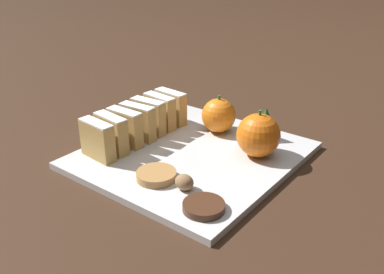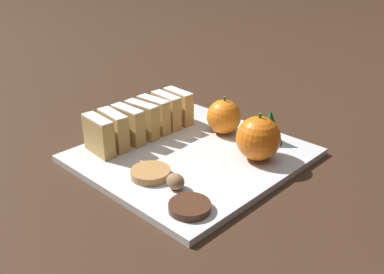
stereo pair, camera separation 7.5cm
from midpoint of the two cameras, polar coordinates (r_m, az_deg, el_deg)
The scene contains 15 objects.
ground_plane at distance 0.77m, azimuth -2.80°, elevation -2.89°, with size 6.00×6.00×0.00m, color #382316.
serving_platter at distance 0.77m, azimuth -2.80°, elevation -2.50°, with size 0.34×0.36×0.01m.
stollen_slice_front at distance 0.76m, azimuth -15.31°, elevation -0.46°, with size 0.07×0.03×0.07m.
stollen_slice_second at distance 0.78m, azimuth -13.46°, elevation 0.38°, with size 0.07×0.03×0.07m.
stollen_slice_third at distance 0.80m, azimuth -11.64°, elevation 1.16°, with size 0.07×0.02×0.07m.
stollen_slice_fourth at distance 0.82m, azimuth -9.91°, elevation 1.90°, with size 0.07×0.03×0.07m.
stollen_slice_fifth at distance 0.84m, azimuth -8.44°, elevation 2.67°, with size 0.07×0.03×0.07m.
stollen_slice_sixth at distance 0.86m, azimuth -6.86°, elevation 3.33°, with size 0.07×0.03×0.07m.
stollen_slice_back at distance 0.88m, azimuth -5.32°, elevation 3.95°, with size 0.07×0.03×0.07m.
orange_near at distance 0.84m, azimuth 1.01°, elevation 2.84°, with size 0.07×0.07×0.08m.
orange_far at distance 0.74m, azimuth 5.99°, elevation 0.17°, with size 0.08×0.08×0.08m.
walnut at distance 0.65m, azimuth -4.35°, elevation -6.12°, with size 0.03×0.03×0.03m.
chocolate_cookie at distance 0.61m, azimuth -2.00°, elevation -9.35°, with size 0.06×0.06×0.01m.
gingerbread_cookie at distance 0.69m, azimuth -7.93°, elevation -5.17°, with size 0.06×0.06×0.01m.
evergreen_sprig at distance 0.81m, azimuth 7.17°, elevation 1.76°, with size 0.05×0.05×0.06m.
Camera 1 is at (0.42, -0.54, 0.36)m, focal length 40.00 mm.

